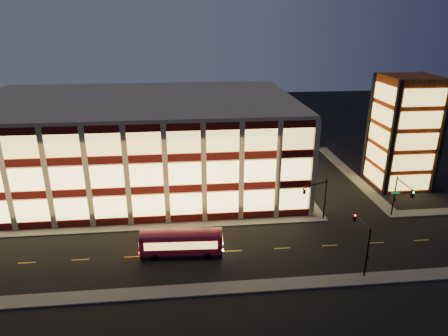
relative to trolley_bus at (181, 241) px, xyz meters
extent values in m
plane|color=black|center=(-3.80, 6.10, -1.79)|extent=(200.00, 200.00, 0.00)
cube|color=#514F4C|center=(-6.80, 7.10, -1.72)|extent=(54.00, 2.00, 0.15)
cube|color=#514F4C|center=(19.20, 23.10, -1.72)|extent=(2.00, 30.00, 0.15)
cube|color=#514F4C|center=(36.20, 7.10, -1.72)|extent=(14.00, 2.00, 0.15)
cube|color=#514F4C|center=(30.20, 23.10, -1.72)|extent=(2.00, 30.00, 0.15)
cube|color=#514F4C|center=(-3.80, -6.90, -1.72)|extent=(100.00, 2.00, 0.15)
cube|color=tan|center=(-6.80, 23.10, 5.21)|extent=(50.00, 30.00, 14.00)
cube|color=tan|center=(-6.80, 23.10, 12.46)|extent=(50.40, 30.40, 0.50)
cube|color=#470C0A|center=(-6.80, 7.98, -1.14)|extent=(50.10, 0.25, 1.00)
cube|color=#FFD16B|center=(-6.80, 8.00, 0.96)|extent=(49.00, 0.20, 3.00)
cube|color=#470C0A|center=(18.32, 23.10, -1.14)|extent=(0.25, 30.10, 1.00)
cube|color=#FFD16B|center=(18.30, 23.10, 0.96)|extent=(0.20, 29.00, 3.00)
cube|color=#470C0A|center=(-6.80, 7.98, 3.26)|extent=(50.10, 0.25, 1.00)
cube|color=#FFD16B|center=(-6.80, 8.00, 5.36)|extent=(49.00, 0.20, 3.00)
cube|color=#470C0A|center=(18.32, 23.10, 3.26)|extent=(0.25, 30.10, 1.00)
cube|color=#FFD16B|center=(18.30, 23.10, 5.36)|extent=(0.20, 29.00, 3.00)
cube|color=#470C0A|center=(-6.80, 7.98, 7.66)|extent=(50.10, 0.25, 1.00)
cube|color=#FFD16B|center=(-6.80, 8.00, 9.76)|extent=(49.00, 0.20, 3.00)
cube|color=#470C0A|center=(18.32, 23.10, 7.66)|extent=(0.25, 30.10, 1.00)
cube|color=#FFD16B|center=(18.30, 23.10, 9.76)|extent=(0.20, 29.00, 3.00)
cube|color=#8C3814|center=(36.20, 18.10, 7.21)|extent=(8.00, 8.00, 18.00)
cube|color=black|center=(32.20, 14.10, 7.21)|extent=(0.60, 0.60, 18.00)
cube|color=black|center=(40.20, 14.10, 7.21)|extent=(0.60, 0.60, 18.00)
cube|color=black|center=(32.20, 22.10, 7.21)|extent=(0.60, 0.60, 18.00)
cube|color=black|center=(40.20, 22.10, 7.21)|extent=(0.60, 0.60, 18.00)
cube|color=#FFC759|center=(36.20, 14.02, 0.01)|extent=(6.60, 0.16, 2.60)
cube|color=#FFC759|center=(32.12, 18.10, 0.01)|extent=(0.16, 6.60, 2.60)
cube|color=#FFC759|center=(36.20, 14.02, 3.41)|extent=(6.60, 0.16, 2.60)
cube|color=#FFC759|center=(32.12, 18.10, 3.41)|extent=(0.16, 6.60, 2.60)
cube|color=#FFC759|center=(36.20, 14.02, 6.81)|extent=(6.60, 0.16, 2.60)
cube|color=#FFC759|center=(32.12, 18.10, 6.81)|extent=(0.16, 6.60, 2.60)
cube|color=#FFC759|center=(36.20, 14.02, 10.21)|extent=(6.60, 0.16, 2.60)
cube|color=#FFC759|center=(32.12, 18.10, 10.21)|extent=(0.16, 6.60, 2.60)
cube|color=#FFC759|center=(36.20, 14.02, 13.61)|extent=(6.60, 0.16, 2.60)
cube|color=#FFC759|center=(32.12, 18.10, 13.61)|extent=(0.16, 6.60, 2.60)
cylinder|color=black|center=(19.70, 6.90, 1.21)|extent=(0.18, 0.18, 6.00)
cylinder|color=black|center=(17.95, 6.15, 3.91)|extent=(3.56, 1.63, 0.14)
cube|color=black|center=(16.20, 5.40, 3.41)|extent=(0.32, 0.32, 0.95)
sphere|color=#FF0C05|center=(16.20, 5.22, 3.71)|extent=(0.20, 0.20, 0.20)
cube|color=black|center=(19.70, 6.70, 0.81)|extent=(0.25, 0.18, 0.28)
cylinder|color=black|center=(29.70, 6.90, 1.21)|extent=(0.18, 0.18, 6.00)
cylinder|color=black|center=(29.70, 4.90, 3.91)|extent=(0.14, 4.00, 0.14)
cube|color=black|center=(29.70, 2.90, 3.41)|extent=(0.32, 0.32, 0.95)
sphere|color=#0CFF26|center=(29.70, 2.72, 3.71)|extent=(0.20, 0.20, 0.20)
cube|color=black|center=(29.70, 6.70, 0.81)|extent=(0.25, 0.18, 0.28)
cube|color=#0C7226|center=(29.70, 6.75, 1.81)|extent=(1.20, 0.06, 0.28)
cylinder|color=black|center=(19.70, -6.40, 1.21)|extent=(0.18, 0.18, 6.00)
cylinder|color=black|center=(19.70, -4.40, 3.91)|extent=(0.14, 4.00, 0.14)
cube|color=black|center=(19.70, -2.40, 3.41)|extent=(0.32, 0.32, 0.95)
sphere|color=#FF0C05|center=(19.70, -2.58, 3.71)|extent=(0.20, 0.20, 0.20)
cube|color=black|center=(19.70, -6.60, 0.81)|extent=(0.25, 0.18, 0.28)
cube|color=maroon|center=(0.00, 0.00, -0.17)|extent=(9.66, 2.87, 2.20)
cube|color=black|center=(0.00, 0.00, -1.46)|extent=(9.66, 2.87, 0.33)
cylinder|color=black|center=(-3.10, -0.89, -1.36)|extent=(0.87, 0.33, 0.86)
cylinder|color=black|center=(-3.00, 1.20, -1.36)|extent=(0.87, 0.33, 0.86)
cylinder|color=black|center=(3.00, -1.20, -1.36)|extent=(0.87, 0.33, 0.86)
cylinder|color=black|center=(3.10, 0.89, -1.36)|extent=(0.87, 0.33, 0.86)
cube|color=#FFC759|center=(-0.06, -1.22, 0.12)|extent=(8.39, 0.49, 0.95)
cube|color=#FFC759|center=(0.06, 1.22, 0.12)|extent=(8.39, 0.49, 0.95)
camera|label=1|loc=(0.78, -41.05, 24.70)|focal=32.00mm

